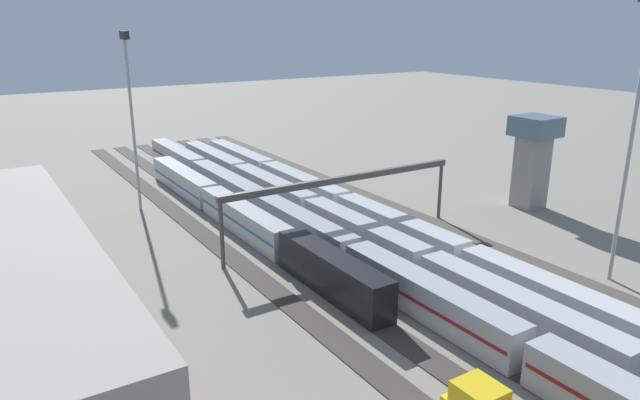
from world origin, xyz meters
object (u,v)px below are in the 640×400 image
(train_on_track_3, at_px, (311,210))
(train_on_track_2, at_px, (344,206))
(train_on_track_5, at_px, (237,215))
(train_on_track_4, at_px, (300,227))
(light_mast_0, at_px, (636,107))
(light_mast_1, at_px, (130,99))
(control_tower, at_px, (533,155))
(signal_gantry, at_px, (344,184))

(train_on_track_3, bearing_deg, train_on_track_2, -101.24)
(train_on_track_5, distance_m, train_on_track_2, 15.63)
(train_on_track_4, relative_size, train_on_track_2, 1.25)
(light_mast_0, bearing_deg, light_mast_1, 34.74)
(train_on_track_4, bearing_deg, control_tower, -99.25)
(light_mast_0, relative_size, signal_gantry, 0.88)
(train_on_track_5, xyz_separation_m, signal_gantry, (-11.46, -10.00, 5.55))
(train_on_track_2, relative_size, control_tower, 6.72)
(light_mast_1, bearing_deg, light_mast_0, -145.26)
(train_on_track_3, bearing_deg, control_tower, -109.37)
(train_on_track_4, xyz_separation_m, light_mast_0, (-28.83, -23.41, 17.27))
(control_tower, bearing_deg, train_on_track_4, 80.75)
(train_on_track_3, relative_size, train_on_track_2, 1.00)
(train_on_track_3, distance_m, train_on_track_2, 5.10)
(control_tower, bearing_deg, light_mast_1, 58.87)
(train_on_track_5, bearing_deg, light_mast_0, -142.90)
(control_tower, bearing_deg, train_on_track_5, 70.78)
(train_on_track_2, height_order, light_mast_1, light_mast_1)
(train_on_track_5, bearing_deg, train_on_track_2, -106.27)
(train_on_track_3, distance_m, signal_gantry, 9.85)
(train_on_track_3, height_order, train_on_track_5, train_on_track_5)
(light_mast_1, relative_size, control_tower, 1.87)
(light_mast_0, distance_m, light_mast_1, 65.64)
(train_on_track_4, height_order, light_mast_1, light_mast_1)
(signal_gantry, distance_m, control_tower, 32.91)
(train_on_track_5, bearing_deg, light_mast_1, 28.78)
(train_on_track_3, bearing_deg, light_mast_1, 43.89)
(train_on_track_5, xyz_separation_m, train_on_track_2, (-4.38, -15.00, -0.11))
(train_on_track_3, relative_size, light_mast_1, 3.60)
(light_mast_1, bearing_deg, control_tower, -121.13)
(light_mast_1, bearing_deg, train_on_track_2, -130.83)
(train_on_track_5, relative_size, light_mast_1, 2.50)
(train_on_track_3, xyz_separation_m, light_mast_0, (-34.19, -18.41, 17.26))
(train_on_track_4, bearing_deg, train_on_track_3, -43.01)
(train_on_track_4, xyz_separation_m, signal_gantry, (-2.71, -5.00, 5.64))
(train_on_track_3, bearing_deg, train_on_track_5, 71.30)
(light_mast_1, bearing_deg, train_on_track_4, -150.88)
(train_on_track_4, xyz_separation_m, train_on_track_2, (4.37, -10.00, -0.02))
(train_on_track_3, xyz_separation_m, train_on_track_4, (-5.36, 5.00, -0.01))
(light_mast_1, xyz_separation_m, control_tower, (-31.23, -51.69, -8.70))
(train_on_track_5, height_order, light_mast_0, light_mast_0)
(light_mast_0, distance_m, control_tower, 28.98)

